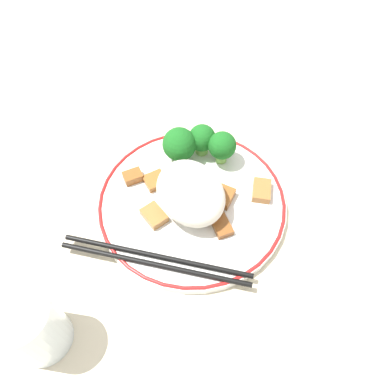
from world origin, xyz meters
TOP-DOWN VIEW (x-y plane):
  - ground_plane at (0.00, 0.00)m, footprint 3.00×3.00m
  - plate at (0.00, 0.00)m, footprint 0.27×0.27m
  - rice_mound at (-0.01, 0.01)m, footprint 0.11×0.09m
  - broccoli_back_left at (0.04, -0.07)m, footprint 0.04×0.04m
  - broccoli_back_center at (0.07, -0.06)m, footprint 0.04×0.04m
  - broccoli_back_right at (0.08, -0.02)m, footprint 0.05×0.05m
  - meat_near_front at (-0.06, -0.01)m, footprint 0.04×0.03m
  - meat_near_left at (0.00, 0.06)m, footprint 0.04×0.03m
  - meat_near_right at (-0.04, -0.09)m, footprint 0.04×0.04m
  - meat_near_back at (0.05, 0.03)m, footprint 0.03×0.03m
  - meat_on_rice_edge at (-0.02, -0.04)m, footprint 0.04×0.04m
  - meat_mid_left at (0.07, 0.06)m, footprint 0.02×0.03m
  - chopsticks at (-0.06, 0.09)m, footprint 0.18×0.20m
  - drinking_glass at (-0.08, 0.24)m, footprint 0.06×0.06m

SIDE VIEW (x-z plane):
  - ground_plane at x=0.00m, z-range 0.00..0.00m
  - plate at x=0.00m, z-range 0.00..0.02m
  - chopsticks at x=-0.06m, z-range 0.01..0.02m
  - meat_near_back at x=0.05m, z-range 0.01..0.02m
  - meat_near_front at x=-0.06m, z-range 0.01..0.02m
  - meat_near_left at x=0.00m, z-range 0.01..0.02m
  - meat_near_right at x=-0.04m, z-range 0.01..0.02m
  - meat_on_rice_edge at x=-0.02m, z-range 0.01..0.03m
  - meat_mid_left at x=0.07m, z-range 0.01..0.03m
  - broccoli_back_center at x=0.07m, z-range 0.02..0.07m
  - rice_mound at x=-0.01m, z-range 0.01..0.07m
  - broccoli_back_right at x=0.08m, z-range 0.02..0.07m
  - broccoli_back_left at x=0.04m, z-range 0.02..0.07m
  - drinking_glass at x=-0.08m, z-range 0.00..0.09m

